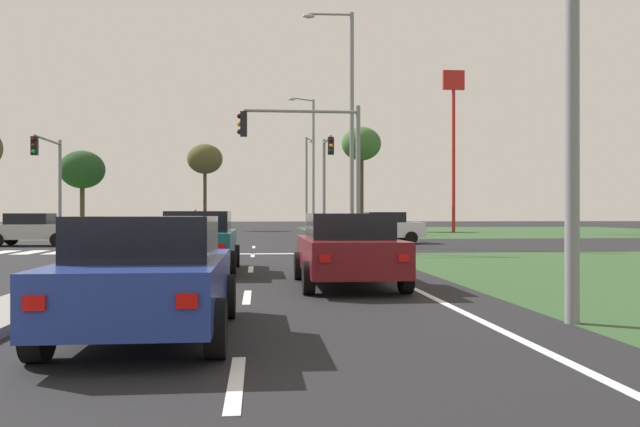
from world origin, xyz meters
name	(u,v)px	position (x,y,z in m)	size (l,w,h in m)	color
ground_plane	(181,246)	(0.00, 30.00, 0.00)	(200.00, 200.00, 0.00)	black
grass_verge_far_right	(503,231)	(25.50, 54.50, 0.00)	(35.00, 35.00, 0.01)	#2D4C28
median_island_near	(63,290)	(0.00, 11.00, 0.07)	(1.20, 22.00, 0.14)	gray
median_island_far	(215,231)	(0.00, 55.00, 0.07)	(1.20, 36.00, 0.14)	#ADA89E
lane_dash_near	(236,382)	(3.50, 4.12, 0.01)	(0.14, 2.00, 0.01)	silver
lane_dash_second	(247,297)	(3.50, 10.12, 0.01)	(0.14, 2.00, 0.01)	silver
lane_dash_third	(251,269)	(3.50, 16.12, 0.01)	(0.14, 2.00, 0.01)	silver
lane_dash_fourth	(253,255)	(3.50, 22.12, 0.01)	(0.14, 2.00, 0.01)	silver
lane_dash_fifth	(254,247)	(3.50, 28.12, 0.01)	(0.14, 2.00, 0.01)	silver
edge_line_right	(404,284)	(6.85, 12.00, 0.01)	(0.14, 24.00, 0.01)	silver
stop_bar_near	(261,254)	(3.80, 23.00, 0.01)	(6.40, 0.50, 0.01)	silver
crosswalk_bar_near	(0,253)	(-6.40, 24.80, 0.01)	(0.70, 2.80, 0.01)	silver
crosswalk_bar_second	(31,252)	(-5.25, 24.80, 0.01)	(0.70, 2.80, 0.01)	silver
crosswalk_bar_third	(61,252)	(-4.10, 24.80, 0.01)	(0.70, 2.80, 0.01)	silver
crosswalk_bar_fourth	(90,252)	(-2.95, 24.80, 0.01)	(0.70, 2.80, 0.01)	silver
crosswalk_bar_fifth	(120,252)	(-1.80, 24.80, 0.01)	(0.70, 2.80, 0.01)	silver
crosswalk_bar_sixth	(149,252)	(-0.65, 24.80, 0.01)	(0.70, 2.80, 0.01)	silver
car_maroon_near	(348,249)	(5.58, 11.77, 0.78)	(2.08, 4.46, 1.53)	maroon
car_black_second	(198,221)	(-2.33, 64.03, 0.77)	(1.99, 4.62, 1.51)	black
car_silver_third	(33,229)	(-7.03, 30.43, 0.79)	(4.29, 2.03, 1.55)	#B7B7BC
car_teal_fourth	(200,241)	(2.17, 15.42, 0.81)	(1.99, 4.60, 1.59)	#19565B
car_white_fifth	(382,228)	(10.10, 31.29, 0.82)	(4.18, 2.08, 1.61)	silver
car_blue_sixth	(149,275)	(2.36, 6.39, 0.76)	(2.02, 4.20, 1.49)	navy
traffic_signal_far_right	(326,170)	(7.60, 35.25, 4.05)	(0.32, 3.97, 5.97)	gray
traffic_signal_near_right	(315,151)	(5.89, 23.40, 3.97)	(4.81, 0.32, 5.77)	gray
traffic_signal_far_left	(51,170)	(-7.60, 34.97, 3.95)	(0.32, 4.60, 5.76)	gray
street_lamp_second	(348,118)	(7.87, 28.16, 6.01)	(2.38, 0.32, 10.91)	gray
street_lamp_third	(312,159)	(7.89, 49.18, 5.84)	(2.14, 1.37, 10.56)	gray
street_lamp_fourth	(307,179)	(8.11, 56.87, 4.74)	(1.03, 1.81, 8.46)	gray
pedestrian_at_median	(195,219)	(-0.29, 39.86, 1.17)	(0.34, 0.34, 1.71)	#4C4C4C
fastfood_pole_sign	(453,116)	(19.83, 50.72, 9.64)	(1.80, 0.40, 13.42)	red
treeline_third	(82,170)	(-12.05, 58.30, 5.47)	(3.99, 3.99, 7.21)	#423323
treeline_fourth	(205,160)	(-1.20, 58.95, 6.54)	(3.25, 3.25, 8.00)	#423323
treeline_fifth	(361,145)	(12.75, 54.78, 7.59)	(3.48, 3.48, 9.19)	#423323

